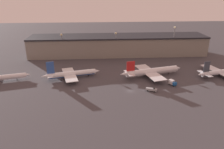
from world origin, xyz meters
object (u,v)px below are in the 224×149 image
Objects in this scene: airplane_2 at (151,72)px; service_vehicle_2 at (172,83)px; service_vehicle_0 at (151,89)px; airplane_1 at (71,74)px; airplane_3 at (223,72)px.

service_vehicle_2 is at bearing -71.82° from airplane_2.
service_vehicle_0 is 17.76m from service_vehicle_2.
airplane_1 is 0.85× the size of airplane_2.
airplane_3 is at bearing -15.39° from airplane_1.
airplane_2 is 25.05m from service_vehicle_0.
airplane_3 is at bearing -16.62° from airplane_2.
airplane_1 is at bearing 179.78° from service_vehicle_0.
airplane_2 is at bearing -178.23° from service_vehicle_2.
airplane_3 reaches higher than service_vehicle_2.
airplane_3 is (52.02, -2.42, -0.72)m from airplane_2.
service_vehicle_2 is at bearing 52.21° from service_vehicle_0.
service_vehicle_2 is at bearing -27.73° from airplane_1.
airplane_2 is 1.09× the size of airplane_3.
airplane_2 reaches higher than service_vehicle_0.
airplane_2 is 52.08m from airplane_3.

